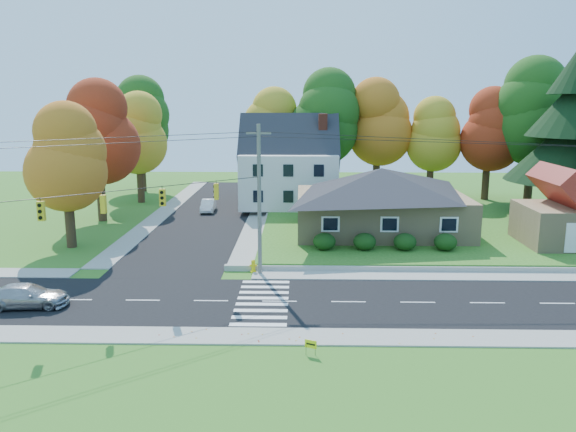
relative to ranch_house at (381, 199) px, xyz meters
name	(u,v)px	position (x,y,z in m)	size (l,w,h in m)	color
ground	(280,302)	(-8.00, -16.00, -3.27)	(120.00, 120.00, 0.00)	#3D7923
road_main	(280,301)	(-8.00, -16.00, -3.26)	(90.00, 8.00, 0.02)	black
road_cross	(212,213)	(-16.00, 10.00, -3.25)	(8.00, 44.00, 0.02)	black
sidewalk_north	(282,275)	(-8.00, -11.00, -3.23)	(90.00, 2.00, 0.08)	#9C9A90
sidewalk_south	(276,336)	(-8.00, -21.00, -3.23)	(90.00, 2.00, 0.08)	#9C9A90
lawn	(425,222)	(5.00, 5.00, -3.02)	(30.00, 30.00, 0.50)	#3D7923
ranch_house	(381,199)	(0.00, 0.00, 0.00)	(14.60, 10.60, 5.40)	tan
colonial_house	(289,167)	(-7.96, 12.00, 1.32)	(10.40, 8.40, 9.60)	silver
garage	(570,214)	(14.00, -4.01, -0.42)	(7.30, 6.30, 4.60)	tan
hedge_row	(385,242)	(-0.50, -6.20, -2.13)	(10.70, 1.70, 1.27)	#163A10
traffic_infrastructure	(278,210)	(-8.15, -14.65, 1.88)	(38.10, 10.66, 10.00)	#666059
tree_lot_0	(273,128)	(-10.00, 18.00, 5.04)	(6.72, 6.72, 12.51)	#3F2A19
tree_lot_1	(326,117)	(-4.00, 17.00, 6.35)	(7.84, 7.84, 14.60)	#3F2A19
tree_lot_2	(378,123)	(2.00, 18.00, 5.70)	(7.28, 7.28, 13.56)	#3F2A19
tree_lot_3	(432,135)	(8.00, 17.00, 4.39)	(6.16, 6.16, 11.47)	#3F2A19
tree_lot_4	(489,129)	(14.00, 16.00, 5.04)	(6.72, 6.72, 12.51)	#3F2A19
tree_lot_5	(535,112)	(18.00, 14.00, 7.00)	(8.40, 8.40, 15.64)	#3F2A19
tree_west_0	(65,157)	(-25.00, -4.00, 3.89)	(6.16, 6.16, 11.47)	#3F2A19
tree_west_1	(97,133)	(-26.00, 6.00, 5.20)	(7.28, 7.28, 13.56)	#3F2A19
tree_west_2	(138,134)	(-25.00, 16.00, 4.54)	(6.72, 6.72, 12.51)	#3F2A19
tree_west_3	(140,119)	(-27.00, 24.00, 5.85)	(7.84, 7.84, 14.60)	#3F2A19
silver_sedan	(27,296)	(-22.18, -17.21, -2.59)	(1.83, 4.51, 1.31)	#A4A5AB
white_car	(208,206)	(-16.47, 10.69, -2.62)	(1.32, 3.78, 1.24)	white
fire_hydrant	(253,266)	(-9.99, -10.42, -2.84)	(0.51, 0.40, 0.90)	yellow
yard_sign	(311,344)	(-6.32, -22.93, -2.75)	(0.54, 0.25, 0.72)	black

